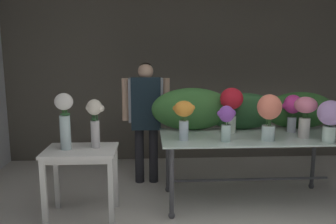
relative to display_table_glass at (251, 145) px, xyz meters
name	(u,v)px	position (x,y,z in m)	size (l,w,h in m)	color
ground_plane	(202,198)	(-0.53, 0.12, -0.68)	(7.67, 7.67, 0.00)	beige
wall_back	(188,75)	(-0.53, 1.78, 0.70)	(5.90, 0.12, 2.76)	#5B564C
display_table_glass	(251,145)	(0.00, 0.00, 0.00)	(2.06, 0.89, 0.80)	silver
side_table_white	(81,159)	(-1.86, -0.27, -0.05)	(0.73, 0.53, 0.75)	white
florist	(146,110)	(-1.20, 0.69, 0.31)	(0.62, 0.24, 1.60)	#232328
foliage_backdrop	(240,110)	(-0.05, 0.33, 0.35)	(2.27, 0.31, 0.51)	#387033
vase_crimson_stock	(232,103)	(-0.20, 0.14, 0.46)	(0.26, 0.26, 0.53)	silver
vase_lilac_anemones	(330,117)	(0.71, -0.34, 0.38)	(0.26, 0.26, 0.44)	silver
vase_coral_peonies	(269,112)	(0.11, -0.23, 0.42)	(0.25, 0.25, 0.49)	silver
vase_rosy_dahlias	(305,112)	(0.54, -0.15, 0.40)	(0.24, 0.24, 0.46)	silver
vase_violet_carnations	(226,120)	(-0.35, -0.25, 0.34)	(0.21, 0.16, 0.38)	silver
vase_sunset_snapdragons	(184,115)	(-0.79, -0.17, 0.39)	(0.23, 0.21, 0.43)	silver
vase_magenta_lilies	(292,109)	(0.52, 0.14, 0.39)	(0.22, 0.21, 0.44)	silver
vase_white_roses_tall	(65,118)	(-2.01, -0.27, 0.39)	(0.18, 0.18, 0.58)	silver
vase_cream_lisianthus_tall	(95,119)	(-1.72, -0.22, 0.36)	(0.20, 0.17, 0.51)	silver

